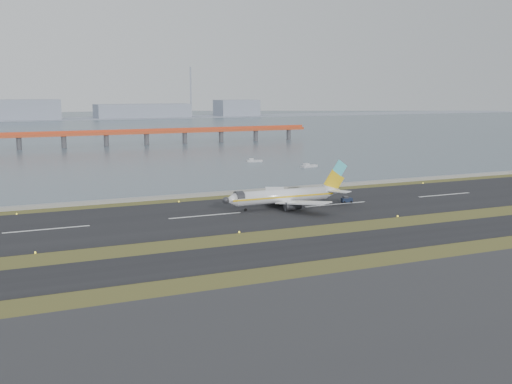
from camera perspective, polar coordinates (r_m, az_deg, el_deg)
ground at (r=142.08m, az=-0.31°, el=-4.28°), size 1000.00×1000.00×0.00m
apron_strip at (r=96.79m, az=13.57°, el=-11.00°), size 1000.00×50.00×0.10m
taxiway_strip at (r=131.56m, az=1.87°, el=-5.36°), size 1000.00×18.00×0.10m
runway_strip at (r=169.21m, az=-4.52°, el=-2.12°), size 1000.00×45.00×0.10m
seawall at (r=197.11m, az=-7.55°, el=-0.44°), size 1000.00×2.50×1.00m
bay_water at (r=589.52m, az=-19.25°, el=5.40°), size 1400.00×800.00×1.30m
red_pier at (r=384.52m, az=-13.18°, el=5.05°), size 260.00×5.00×10.20m
far_shoreline at (r=749.65m, az=-19.47°, el=6.54°), size 1400.00×80.00×60.50m
airliner at (r=179.70m, az=2.72°, el=-0.33°), size 38.52×32.89×12.80m
pushback_tug at (r=189.78m, az=8.05°, el=-0.68°), size 3.34×2.29×1.97m
workboat_near at (r=274.94m, az=4.70°, el=2.32°), size 8.00×3.96×1.86m
workboat_far at (r=294.43m, az=-0.17°, el=2.79°), size 7.33×4.18×1.70m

